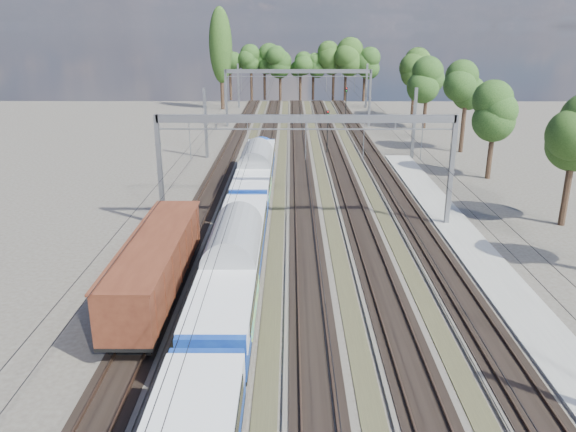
{
  "coord_description": "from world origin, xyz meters",
  "views": [
    {
      "loc": [
        -1.17,
        -13.06,
        15.4
      ],
      "look_at": [
        -1.35,
        24.16,
        2.8
      ],
      "focal_mm": 35.0,
      "sensor_mm": 36.0,
      "label": 1
    }
  ],
  "objects_px": {
    "worker": "(292,121)",
    "freight_boxcar": "(156,264)",
    "signal_near": "(328,127)",
    "signal_far": "(346,102)",
    "emu_train": "(234,256)"
  },
  "relations": [
    {
      "from": "freight_boxcar",
      "to": "signal_far",
      "type": "height_order",
      "value": "signal_far"
    },
    {
      "from": "emu_train",
      "to": "signal_far",
      "type": "height_order",
      "value": "signal_far"
    },
    {
      "from": "emu_train",
      "to": "signal_far",
      "type": "relative_size",
      "value": 10.72
    },
    {
      "from": "emu_train",
      "to": "signal_near",
      "type": "bearing_deg",
      "value": 78.7
    },
    {
      "from": "emu_train",
      "to": "freight_boxcar",
      "type": "distance_m",
      "value": 4.53
    },
    {
      "from": "signal_far",
      "to": "worker",
      "type": "bearing_deg",
      "value": -168.83
    },
    {
      "from": "worker",
      "to": "signal_near",
      "type": "distance_m",
      "value": 22.12
    },
    {
      "from": "worker",
      "to": "signal_far",
      "type": "xyz_separation_m",
      "value": [
        8.67,
        0.1,
        3.1
      ]
    },
    {
      "from": "signal_near",
      "to": "worker",
      "type": "bearing_deg",
      "value": 84.64
    },
    {
      "from": "worker",
      "to": "signal_far",
      "type": "relative_size",
      "value": 0.26
    },
    {
      "from": "worker",
      "to": "signal_far",
      "type": "bearing_deg",
      "value": -91.16
    },
    {
      "from": "freight_boxcar",
      "to": "signal_near",
      "type": "height_order",
      "value": "signal_near"
    },
    {
      "from": "signal_far",
      "to": "signal_near",
      "type": "bearing_deg",
      "value": -90.79
    },
    {
      "from": "signal_near",
      "to": "freight_boxcar",
      "type": "bearing_deg",
      "value": -124.03
    },
    {
      "from": "worker",
      "to": "freight_boxcar",
      "type": "bearing_deg",
      "value": 170.69
    }
  ]
}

